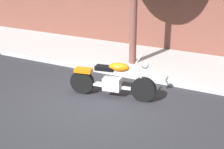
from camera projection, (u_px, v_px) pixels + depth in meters
ground_plane at (101, 100)px, 8.31m from camera, size 60.00×60.00×0.00m
sidewalk at (148, 62)px, 10.88m from camera, size 18.31×2.92×0.14m
motorcycle at (112, 81)px, 8.33m from camera, size 2.22×0.75×1.11m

